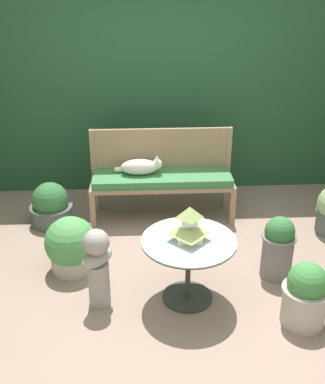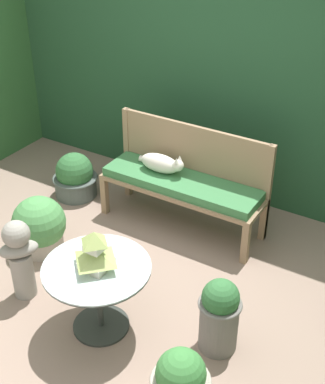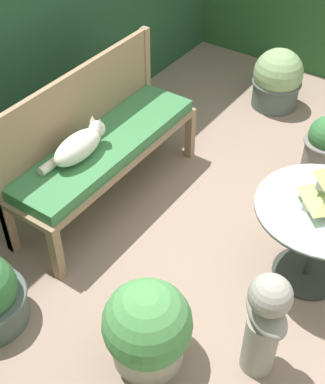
{
  "view_description": "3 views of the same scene",
  "coord_description": "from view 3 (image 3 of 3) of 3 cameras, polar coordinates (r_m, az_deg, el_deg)",
  "views": [
    {
      "loc": [
        -0.28,
        -3.63,
        2.62
      ],
      "look_at": [
        -0.06,
        0.57,
        0.59
      ],
      "focal_mm": 45.0,
      "sensor_mm": 36.0,
      "label": 1
    },
    {
      "loc": [
        2.01,
        -2.57,
        3.01
      ],
      "look_at": [
        0.05,
        0.67,
        0.66
      ],
      "focal_mm": 50.0,
      "sensor_mm": 36.0,
      "label": 2
    },
    {
      "loc": [
        -2.2,
        -0.81,
        2.63
      ],
      "look_at": [
        -0.12,
        0.63,
        0.38
      ],
      "focal_mm": 50.0,
      "sensor_mm": 36.0,
      "label": 3
    }
  ],
  "objects": [
    {
      "name": "ground",
      "position": [
        3.53,
        9.62,
        -7.37
      ],
      "size": [
        30.0,
        30.0,
        0.0
      ],
      "primitive_type": "plane",
      "color": "gray"
    },
    {
      "name": "potted_plant_table_near",
      "position": [
        2.88,
        -1.62,
        -14.35
      ],
      "size": [
        0.48,
        0.48,
        0.53
      ],
      "color": "#ADA393",
      "rests_on": "ground"
    },
    {
      "name": "potted_plant_bench_right",
      "position": [
        4.89,
        12.14,
        11.6
      ],
      "size": [
        0.44,
        0.44,
        0.54
      ],
      "color": "#4C5651",
      "rests_on": "ground"
    },
    {
      "name": "garden_bust",
      "position": [
        2.77,
        10.86,
        -13.39
      ],
      "size": [
        0.33,
        0.35,
        0.71
      ],
      "rotation": [
        0.0,
        0.0,
        0.9
      ],
      "color": "gray",
      "rests_on": "ground"
    },
    {
      "name": "potted_plant_hedge_corner",
      "position": [
        3.99,
        16.77,
        4.02
      ],
      "size": [
        0.31,
        0.31,
        0.6
      ],
      "color": "slate",
      "rests_on": "ground"
    },
    {
      "name": "cat",
      "position": [
        3.43,
        -8.95,
        4.86
      ],
      "size": [
        0.52,
        0.19,
        0.21
      ],
      "rotation": [
        0.0,
        0.0,
        0.0
      ],
      "color": "silver",
      "rests_on": "garden_bench"
    },
    {
      "name": "patio_table",
      "position": [
        3.21,
        16.47,
        -3.13
      ],
      "size": [
        0.78,
        0.78,
        0.58
      ],
      "color": "#2D332D",
      "rests_on": "ground"
    },
    {
      "name": "garden_bench",
      "position": [
        3.66,
        -6.02,
        4.52
      ],
      "size": [
        1.57,
        0.47,
        0.52
      ],
      "color": "#937556",
      "rests_on": "ground"
    },
    {
      "name": "bench_backrest",
      "position": [
        3.63,
        -8.96,
        8.84
      ],
      "size": [
        1.57,
        0.06,
        0.97
      ],
      "color": "#937556",
      "rests_on": "ground"
    }
  ]
}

